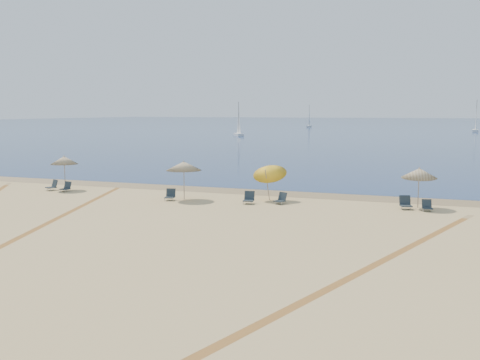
# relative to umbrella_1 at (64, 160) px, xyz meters

# --- Properties ---
(ocean) EXTENTS (500.00, 500.00, 0.00)m
(ocean) POSITION_rel_umbrella_1_xyz_m (13.13, 204.51, -2.05)
(ocean) COLOR #0C2151
(ocean) RESTS_ON ground
(wet_sand) EXTENTS (500.00, 500.00, 0.00)m
(wet_sand) POSITION_rel_umbrella_1_xyz_m (13.13, 3.51, -2.05)
(wet_sand) COLOR olive
(wet_sand) RESTS_ON ground
(umbrella_1) EXTENTS (1.88, 1.88, 2.40)m
(umbrella_1) POSITION_rel_umbrella_1_xyz_m (0.00, 0.00, 0.00)
(umbrella_1) COLOR gray
(umbrella_1) RESTS_ON ground
(umbrella_2) EXTENTS (2.21, 2.21, 2.42)m
(umbrella_2) POSITION_rel_umbrella_1_xyz_m (9.62, -0.97, 0.02)
(umbrella_2) COLOR gray
(umbrella_2) RESTS_ON ground
(umbrella_3) EXTENTS (2.08, 2.11, 2.57)m
(umbrella_3) POSITION_rel_umbrella_1_xyz_m (14.68, 0.55, -0.20)
(umbrella_3) COLOR gray
(umbrella_3) RESTS_ON ground
(umbrella_4) EXTENTS (1.98, 2.01, 2.32)m
(umbrella_4) POSITION_rel_umbrella_1_xyz_m (23.39, 0.87, -0.08)
(umbrella_4) COLOR gray
(umbrella_4) RESTS_ON ground
(chair_2) EXTENTS (0.83, 0.88, 0.72)m
(chair_2) POSITION_rel_umbrella_1_xyz_m (-0.65, -0.50, -1.74)
(chair_2) COLOR #1A232B
(chair_2) RESTS_ON ground
(chair_3) EXTENTS (0.64, 0.72, 0.67)m
(chair_3) POSITION_rel_umbrella_1_xyz_m (0.64, -0.73, -1.76)
(chair_3) COLOR #1A232B
(chair_3) RESTS_ON ground
(chair_4) EXTENTS (0.70, 0.78, 0.69)m
(chair_4) POSITION_rel_umbrella_1_xyz_m (8.94, -1.52, -1.75)
(chair_4) COLOR #1A232B
(chair_4) RESTS_ON ground
(chair_5) EXTENTS (0.69, 0.78, 0.73)m
(chair_5) POSITION_rel_umbrella_1_xyz_m (13.92, -1.09, -1.74)
(chair_5) COLOR #1A232B
(chair_5) RESTS_ON ground
(chair_6) EXTENTS (0.78, 0.83, 0.68)m
(chair_6) POSITION_rel_umbrella_1_xyz_m (15.73, -0.56, -1.76)
(chair_6) COLOR #1A232B
(chair_6) RESTS_ON ground
(chair_7) EXTENTS (0.79, 0.86, 0.74)m
(chair_7) POSITION_rel_umbrella_1_xyz_m (22.74, 0.20, -1.73)
(chair_7) COLOR #1A232B
(chair_7) RESTS_ON ground
(chair_8) EXTENTS (0.63, 0.70, 0.62)m
(chair_8) POSITION_rel_umbrella_1_xyz_m (23.89, -0.04, -1.78)
(chair_8) COLOR #1A232B
(chair_8) RESTS_ON ground
(sailboat_1) EXTENTS (1.77, 5.69, 8.36)m
(sailboat_1) POSITION_rel_umbrella_1_xyz_m (34.31, 123.47, 0.47)
(sailboat_1) COLOR white
(sailboat_1) RESTS_ON ocean
(sailboat_2) EXTENTS (3.71, 4.88, 7.40)m
(sailboat_2) POSITION_rel_umbrella_1_xyz_m (-16.38, 81.13, 0.18)
(sailboat_2) COLOR white
(sailboat_2) RESTS_ON ocean
(sailboat_3) EXTENTS (1.81, 5.16, 7.52)m
(sailboat_3) POSITION_rel_umbrella_1_xyz_m (-15.54, 148.58, 0.22)
(sailboat_3) COLOR white
(sailboat_3) RESTS_ON ocean
(tire_tracks) EXTENTS (57.35, 41.54, 0.00)m
(tire_tracks) POSITION_rel_umbrella_1_xyz_m (9.83, -11.61, -2.05)
(tire_tracks) COLOR tan
(tire_tracks) RESTS_ON ground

